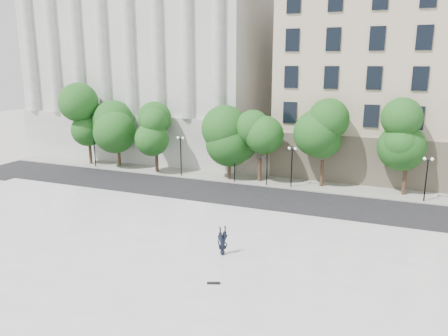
{
  "coord_description": "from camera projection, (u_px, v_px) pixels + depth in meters",
  "views": [
    {
      "loc": [
        14.52,
        -18.48,
        12.11
      ],
      "look_at": [
        3.06,
        10.0,
        4.69
      ],
      "focal_mm": 35.0,
      "sensor_mm": 36.0,
      "label": 1
    }
  ],
  "objects": [
    {
      "name": "ground",
      "position": [
        108.0,
        282.0,
        24.78
      ],
      "size": [
        160.0,
        160.0,
        0.0
      ],
      "primitive_type": "plane",
      "color": "#ADAAA3",
      "rests_on": "ground"
    },
    {
      "name": "plaza",
      "position": [
        137.0,
        257.0,
        27.43
      ],
      "size": [
        44.0,
        22.0,
        0.45
      ],
      "primitive_type": "cube",
      "color": "silver",
      "rests_on": "ground"
    },
    {
      "name": "street",
      "position": [
        226.0,
        195.0,
        41.01
      ],
      "size": [
        60.0,
        8.0,
        0.02
      ],
      "primitive_type": "cube",
      "color": "black",
      "rests_on": "ground"
    },
    {
      "name": "far_sidewalk",
      "position": [
        246.0,
        179.0,
        46.41
      ],
      "size": [
        60.0,
        4.0,
        0.12
      ],
      "primitive_type": "cube",
      "color": "#ABA79D",
      "rests_on": "ground"
    },
    {
      "name": "building_west",
      "position": [
        169.0,
        57.0,
        62.7
      ],
      "size": [
        31.5,
        27.65,
        25.6
      ],
      "color": "silver",
      "rests_on": "ground"
    },
    {
      "name": "traffic_light_west",
      "position": [
        235.0,
        148.0,
        44.28
      ],
      "size": [
        0.79,
        1.82,
        4.22
      ],
      "color": "black",
      "rests_on": "ground"
    },
    {
      "name": "traffic_light_east",
      "position": [
        267.0,
        151.0,
        43.05
      ],
      "size": [
        0.4,
        1.58,
        4.13
      ],
      "color": "black",
      "rests_on": "ground"
    },
    {
      "name": "person_lying",
      "position": [
        223.0,
        251.0,
        27.19
      ],
      "size": [
        1.67,
        1.87,
        0.5
      ],
      "primitive_type": "imported",
      "rotation": [
        -1.54,
        0.0,
        0.66
      ],
      "color": "black",
      "rests_on": "plaza"
    },
    {
      "name": "skateboard",
      "position": [
        214.0,
        283.0,
        23.64
      ],
      "size": [
        0.74,
        0.43,
        0.07
      ],
      "primitive_type": "cube",
      "rotation": [
        0.0,
        0.0,
        0.37
      ],
      "color": "black",
      "rests_on": "plaza"
    },
    {
      "name": "street_trees",
      "position": [
        209.0,
        131.0,
        46.52
      ],
      "size": [
        39.39,
        5.3,
        7.8
      ],
      "color": "#382619",
      "rests_on": "ground"
    },
    {
      "name": "lamp_posts",
      "position": [
        232.0,
        154.0,
        44.85
      ],
      "size": [
        36.54,
        0.28,
        4.47
      ],
      "color": "black",
      "rests_on": "ground"
    }
  ]
}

